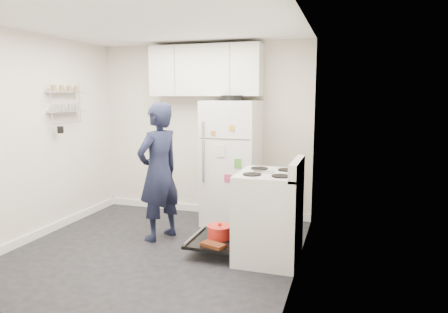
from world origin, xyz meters
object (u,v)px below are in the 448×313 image
(electric_range, at_px, (268,217))
(refrigerator, at_px, (232,162))
(open_oven_door, at_px, (218,236))
(person, at_px, (159,172))

(electric_range, relative_size, refrigerator, 0.63)
(electric_range, height_order, open_oven_door, electric_range)
(electric_range, bearing_deg, open_oven_door, 179.46)
(open_oven_door, xyz_separation_m, person, (-0.82, 0.21, 0.65))
(refrigerator, relative_size, person, 1.05)
(open_oven_door, distance_m, refrigerator, 1.29)
(electric_range, xyz_separation_m, open_oven_door, (-0.57, 0.01, -0.28))
(refrigerator, bearing_deg, electric_range, -56.64)
(electric_range, bearing_deg, refrigerator, 123.36)
(open_oven_door, bearing_deg, electric_range, -0.54)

